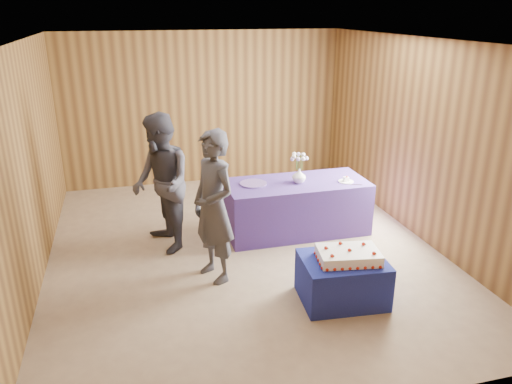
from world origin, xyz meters
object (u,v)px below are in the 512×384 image
object	(u,v)px
vase	(299,176)
sheet_cake	(348,255)
cake_table	(342,279)
guest_right	(161,184)
guest_left	(214,207)
serving_table	(296,207)

from	to	relation	value
vase	sheet_cake	bearing A→B (deg)	-92.82
cake_table	guest_right	xyz separation A→B (m)	(-1.77, 1.80, 0.67)
cake_table	guest_right	size ratio (longest dim) A/B	0.49
sheet_cake	guest_left	world-z (taller)	guest_left
vase	guest_left	distance (m)	1.70
sheet_cake	serving_table	bearing A→B (deg)	96.90
cake_table	guest_right	distance (m)	2.61
sheet_cake	vase	world-z (taller)	vase
cake_table	serving_table	xyz separation A→B (m)	(0.11, 1.86, 0.12)
serving_table	guest_left	distance (m)	1.78
vase	guest_left	size ratio (longest dim) A/B	0.11
vase	guest_right	distance (m)	1.90
serving_table	guest_left	size ratio (longest dim) A/B	1.10
serving_table	vase	world-z (taller)	vase
guest_left	guest_right	distance (m)	1.08
vase	guest_left	world-z (taller)	guest_left
vase	guest_right	bearing A→B (deg)	-179.00
sheet_cake	vase	distance (m)	1.89
cake_table	guest_right	bearing A→B (deg)	139.22
serving_table	cake_table	bearing A→B (deg)	-93.41
serving_table	vase	xyz separation A→B (m)	(0.02, -0.03, 0.47)
cake_table	guest_left	size ratio (longest dim) A/B	0.50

